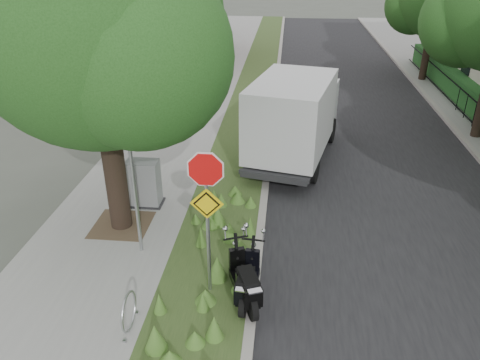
# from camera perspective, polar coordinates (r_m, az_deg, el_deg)

# --- Properties ---
(ground) EXTENTS (120.00, 120.00, 0.00)m
(ground) POSITION_cam_1_polar(r_m,az_deg,el_deg) (9.45, 4.55, -16.54)
(ground) COLOR #4C5147
(ground) RESTS_ON ground
(sidewalk_near) EXTENTS (3.50, 60.00, 0.12)m
(sidewalk_near) POSITION_cam_1_polar(r_m,az_deg,el_deg) (18.53, -7.87, 6.46)
(sidewalk_near) COLOR gray
(sidewalk_near) RESTS_ON ground
(verge) EXTENTS (2.00, 60.00, 0.12)m
(verge) POSITION_cam_1_polar(r_m,az_deg,el_deg) (18.11, 0.69, 6.22)
(verge) COLOR #344D21
(verge) RESTS_ON ground
(kerb_near) EXTENTS (0.20, 60.00, 0.13)m
(kerb_near) POSITION_cam_1_polar(r_m,az_deg,el_deg) (18.05, 3.87, 6.11)
(kerb_near) COLOR #9E9991
(kerb_near) RESTS_ON ground
(road) EXTENTS (7.00, 60.00, 0.01)m
(road) POSITION_cam_1_polar(r_m,az_deg,el_deg) (18.32, 14.91, 5.36)
(road) COLOR black
(road) RESTS_ON ground
(kerb_far) EXTENTS (0.20, 60.00, 0.13)m
(kerb_far) POSITION_cam_1_polar(r_m,az_deg,el_deg) (19.19, 25.31, 4.80)
(kerb_far) COLOR #9E9991
(kerb_far) RESTS_ON ground
(street_tree_main) EXTENTS (6.21, 5.54, 7.66)m
(street_tree_main) POSITION_cam_1_polar(r_m,az_deg,el_deg) (10.66, -17.43, 16.71)
(street_tree_main) COLOR black
(street_tree_main) RESTS_ON ground
(bare_post) EXTENTS (0.08, 0.08, 4.00)m
(bare_post) POSITION_cam_1_polar(r_m,az_deg,el_deg) (10.21, -12.96, 0.88)
(bare_post) COLOR #A5A8AD
(bare_post) RESTS_ON ground
(bike_hoop) EXTENTS (0.06, 0.78, 0.77)m
(bike_hoop) POSITION_cam_1_polar(r_m,az_deg,el_deg) (9.08, -13.40, -15.33)
(bike_hoop) COLOR #A5A8AD
(bike_hoop) RESTS_ON ground
(sign_assembly) EXTENTS (0.94, 0.08, 3.22)m
(sign_assembly) POSITION_cam_1_polar(r_m,az_deg,el_deg) (8.64, -4.10, -1.94)
(sign_assembly) COLOR #A5A8AD
(sign_assembly) RESTS_ON ground
(far_tree_c) EXTENTS (4.37, 3.89, 5.93)m
(far_tree_c) POSITION_cam_1_polar(r_m,az_deg,el_deg) (25.98, 22.61, 19.54)
(far_tree_c) COLOR black
(far_tree_c) RESTS_ON ground
(scooter_near) EXTENTS (0.80, 1.66, 0.83)m
(scooter_near) POSITION_cam_1_polar(r_m,az_deg,el_deg) (9.31, 0.73, -12.93)
(scooter_near) COLOR black
(scooter_near) RESTS_ON ground
(scooter_far) EXTENTS (0.43, 1.63, 0.77)m
(scooter_far) POSITION_cam_1_polar(r_m,az_deg,el_deg) (9.38, 0.85, -12.79)
(scooter_far) COLOR black
(scooter_far) RESTS_ON ground
(box_truck) EXTENTS (3.18, 5.63, 2.41)m
(box_truck) POSITION_cam_1_polar(r_m,az_deg,el_deg) (15.19, 6.69, 7.92)
(box_truck) COLOR #262628
(box_truck) RESTS_ON ground
(utility_cabinet) EXTENTS (0.95, 0.64, 1.27)m
(utility_cabinet) POSITION_cam_1_polar(r_m,az_deg,el_deg) (12.77, -11.65, -0.45)
(utility_cabinet) COLOR #262628
(utility_cabinet) RESTS_ON ground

